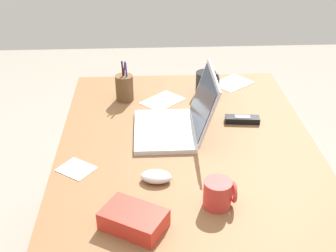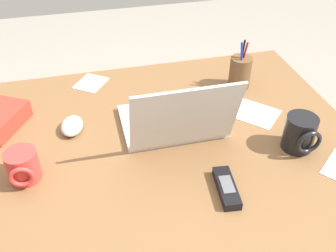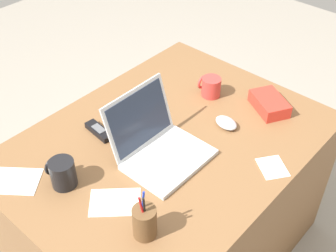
% 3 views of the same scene
% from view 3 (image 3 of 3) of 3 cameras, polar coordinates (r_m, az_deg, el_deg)
% --- Properties ---
extents(ground_plane, '(6.00, 6.00, 0.00)m').
position_cam_3_polar(ground_plane, '(2.27, -0.13, -15.44)').
color(ground_plane, gray).
extents(desk, '(1.25, 0.94, 0.71)m').
position_cam_3_polar(desk, '(1.99, -0.14, -9.60)').
color(desk, brown).
rests_on(desk, ground).
extents(laptop, '(0.31, 0.30, 0.24)m').
position_cam_3_polar(laptop, '(1.64, -1.18, -2.52)').
color(laptop, silver).
rests_on(laptop, desk).
extents(computer_mouse, '(0.08, 0.11, 0.03)m').
position_cam_3_polar(computer_mouse, '(1.80, 7.51, 0.41)').
color(computer_mouse, silver).
rests_on(computer_mouse, desk).
extents(coffee_mug_white, '(0.09, 0.10, 0.11)m').
position_cam_3_polar(coffee_mug_white, '(1.58, -13.47, -5.88)').
color(coffee_mug_white, black).
rests_on(coffee_mug_white, desk).
extents(coffee_mug_tall, '(0.08, 0.10, 0.09)m').
position_cam_3_polar(coffee_mug_tall, '(1.95, 5.51, 5.09)').
color(coffee_mug_tall, '#C63833').
rests_on(coffee_mug_tall, desk).
extents(cordless_phone, '(0.06, 0.14, 0.03)m').
position_cam_3_polar(cordless_phone, '(1.78, -8.90, -0.62)').
color(cordless_phone, black).
rests_on(cordless_phone, desk).
extents(pen_holder, '(0.08, 0.08, 0.18)m').
position_cam_3_polar(pen_holder, '(1.39, -3.04, -12.24)').
color(pen_holder, brown).
rests_on(pen_holder, desk).
extents(snack_bag, '(0.18, 0.21, 0.06)m').
position_cam_3_polar(snack_bag, '(1.92, 12.93, 2.82)').
color(snack_bag, red).
rests_on(snack_bag, desk).
extents(paper_note_near_laptop, '(0.14, 0.14, 0.00)m').
position_cam_3_polar(paper_note_near_laptop, '(1.67, 13.32, -5.21)').
color(paper_note_near_laptop, white).
rests_on(paper_note_near_laptop, desk).
extents(paper_note_left, '(0.21, 0.22, 0.00)m').
position_cam_3_polar(paper_note_left, '(1.67, -19.13, -6.71)').
color(paper_note_left, white).
rests_on(paper_note_left, desk).
extents(paper_note_right, '(0.21, 0.21, 0.00)m').
position_cam_3_polar(paper_note_right, '(1.52, -6.84, -9.73)').
color(paper_note_right, white).
rests_on(paper_note_right, desk).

